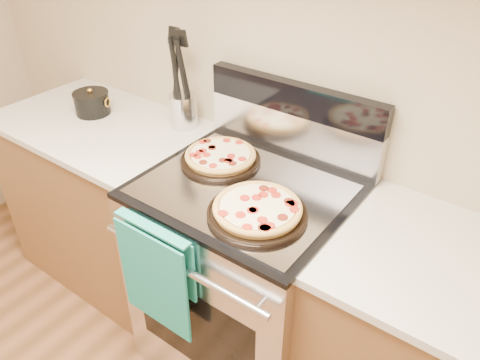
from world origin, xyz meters
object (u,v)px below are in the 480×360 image
Objects in this scene: range_body at (246,277)px; saucepan at (92,104)px; pepperoni_pizza_front at (257,210)px; utensil_crock at (184,111)px; pepperoni_pizza_back at (221,157)px.

range_body is 5.53× the size of saucepan.
range_body is 2.70× the size of pepperoni_pizza_front.
range_body is at bearing -4.70° from saucepan.
pepperoni_pizza_front is 2.17× the size of utensil_crock.
pepperoni_pizza_front is at bearing -43.99° from range_body.
pepperoni_pizza_back is 1.92× the size of saucepan.
pepperoni_pizza_front is 0.76m from utensil_crock.
saucepan is at bearing 179.30° from pepperoni_pizza_back.
range_body is 0.53m from pepperoni_pizza_back.
range_body is 1.10m from saucepan.
saucepan reaches higher than pepperoni_pizza_front.
saucepan is (-1.10, 0.21, 0.01)m from pepperoni_pizza_front.
pepperoni_pizza_back reaches higher than range_body.
utensil_crock reaches higher than pepperoni_pizza_front.
pepperoni_pizza_back is 0.94× the size of pepperoni_pizza_front.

